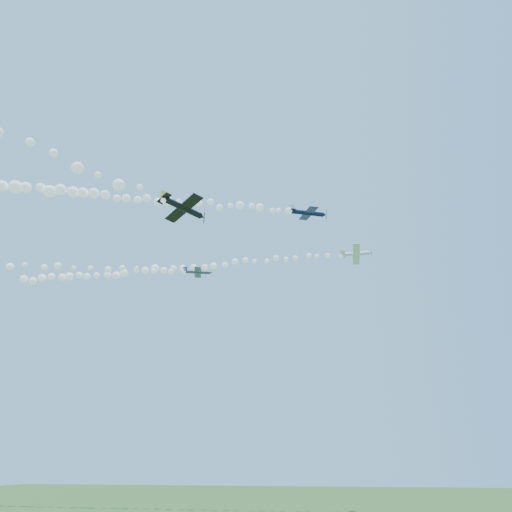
% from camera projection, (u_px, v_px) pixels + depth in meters
% --- Properties ---
extents(plane_white, '(7.43, 7.53, 2.39)m').
position_uv_depth(plane_white, '(356.00, 254.00, 100.38)').
color(plane_white, white).
extents(smoke_trail_white, '(85.63, 3.36, 3.10)m').
position_uv_depth(smoke_trail_white, '(173.00, 269.00, 107.33)').
color(smoke_trail_white, white).
extents(plane_navy, '(7.88, 8.23, 2.62)m').
position_uv_depth(plane_navy, '(308.00, 213.00, 84.48)').
color(plane_navy, black).
extents(smoke_trail_navy, '(66.80, 25.01, 3.10)m').
position_uv_depth(smoke_trail_navy, '(111.00, 196.00, 78.83)').
color(smoke_trail_navy, white).
extents(plane_grey, '(6.22, 6.59, 1.93)m').
position_uv_depth(plane_grey, '(198.00, 272.00, 89.17)').
color(plane_grey, '#3E455B').
extents(plane_black, '(6.05, 5.82, 2.45)m').
position_uv_depth(plane_black, '(183.00, 208.00, 52.64)').
color(plane_black, black).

